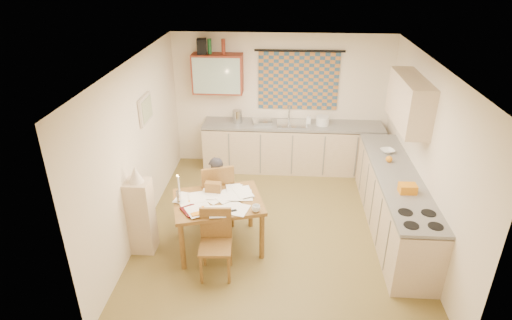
# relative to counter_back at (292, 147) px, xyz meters

# --- Properties ---
(floor) EXTENTS (4.00, 4.50, 0.02)m
(floor) POSITION_rel_counter_back_xyz_m (-0.23, -1.95, -0.46)
(floor) COLOR brown
(floor) RESTS_ON ground
(ceiling) EXTENTS (4.00, 4.50, 0.02)m
(ceiling) POSITION_rel_counter_back_xyz_m (-0.23, -1.95, 2.06)
(ceiling) COLOR white
(ceiling) RESTS_ON floor
(wall_back) EXTENTS (4.00, 0.02, 2.50)m
(wall_back) POSITION_rel_counter_back_xyz_m (-0.23, 0.31, 0.80)
(wall_back) COLOR #F7E7C9
(wall_back) RESTS_ON floor
(wall_front) EXTENTS (4.00, 0.02, 2.50)m
(wall_front) POSITION_rel_counter_back_xyz_m (-0.23, -4.21, 0.80)
(wall_front) COLOR #F7E7C9
(wall_front) RESTS_ON floor
(wall_left) EXTENTS (0.02, 4.50, 2.50)m
(wall_left) POSITION_rel_counter_back_xyz_m (-2.24, -1.95, 0.80)
(wall_left) COLOR #F7E7C9
(wall_left) RESTS_ON floor
(wall_right) EXTENTS (0.02, 4.50, 2.50)m
(wall_right) POSITION_rel_counter_back_xyz_m (1.78, -1.95, 0.80)
(wall_right) COLOR #F7E7C9
(wall_right) RESTS_ON floor
(window_blind) EXTENTS (1.45, 0.03, 1.05)m
(window_blind) POSITION_rel_counter_back_xyz_m (0.07, 0.27, 1.20)
(window_blind) COLOR #2B4D6A
(window_blind) RESTS_ON wall_back
(curtain_rod) EXTENTS (1.60, 0.04, 0.04)m
(curtain_rod) POSITION_rel_counter_back_xyz_m (0.07, 0.25, 1.75)
(curtain_rod) COLOR black
(curtain_rod) RESTS_ON wall_back
(wall_cabinet) EXTENTS (0.90, 0.34, 0.70)m
(wall_cabinet) POSITION_rel_counter_back_xyz_m (-1.38, 0.13, 1.35)
(wall_cabinet) COLOR maroon
(wall_cabinet) RESTS_ON wall_back
(wall_cabinet_glass) EXTENTS (0.84, 0.02, 0.64)m
(wall_cabinet_glass) POSITION_rel_counter_back_xyz_m (-1.38, -0.04, 1.35)
(wall_cabinet_glass) COLOR #99B2A5
(wall_cabinet_glass) RESTS_ON wall_back
(upper_cabinet_right) EXTENTS (0.34, 1.30, 0.70)m
(upper_cabinet_right) POSITION_rel_counter_back_xyz_m (1.60, -1.40, 1.40)
(upper_cabinet_right) COLOR tan
(upper_cabinet_right) RESTS_ON wall_right
(framed_print) EXTENTS (0.04, 0.50, 0.40)m
(framed_print) POSITION_rel_counter_back_xyz_m (-2.20, -1.55, 1.25)
(framed_print) COLOR beige
(framed_print) RESTS_ON wall_left
(print_canvas) EXTENTS (0.01, 0.42, 0.32)m
(print_canvas) POSITION_rel_counter_back_xyz_m (-2.17, -1.55, 1.25)
(print_canvas) COLOR beige
(print_canvas) RESTS_ON wall_left
(counter_back) EXTENTS (3.30, 0.62, 0.92)m
(counter_back) POSITION_rel_counter_back_xyz_m (0.00, 0.00, 0.00)
(counter_back) COLOR tan
(counter_back) RESTS_ON floor
(counter_right) EXTENTS (0.62, 2.95, 0.92)m
(counter_right) POSITION_rel_counter_back_xyz_m (1.47, -1.86, -0.00)
(counter_right) COLOR tan
(counter_right) RESTS_ON floor
(stove) EXTENTS (0.59, 0.59, 0.92)m
(stove) POSITION_rel_counter_back_xyz_m (1.47, -3.00, 0.01)
(stove) COLOR white
(stove) RESTS_ON floor
(sink) EXTENTS (0.56, 0.47, 0.10)m
(sink) POSITION_rel_counter_back_xyz_m (-0.02, 0.00, 0.43)
(sink) COLOR silver
(sink) RESTS_ON counter_back
(tap) EXTENTS (0.03, 0.03, 0.28)m
(tap) POSITION_rel_counter_back_xyz_m (-0.07, 0.18, 0.61)
(tap) COLOR silver
(tap) RESTS_ON counter_back
(dish_rack) EXTENTS (0.40, 0.36, 0.06)m
(dish_rack) POSITION_rel_counter_back_xyz_m (-0.56, -0.00, 0.50)
(dish_rack) COLOR silver
(dish_rack) RESTS_ON counter_back
(kettle) EXTENTS (0.24, 0.24, 0.24)m
(kettle) POSITION_rel_counter_back_xyz_m (-1.02, -0.00, 0.59)
(kettle) COLOR silver
(kettle) RESTS_ON counter_back
(mixing_bowl) EXTENTS (0.29, 0.29, 0.16)m
(mixing_bowl) POSITION_rel_counter_back_xyz_m (0.54, 0.00, 0.55)
(mixing_bowl) COLOR white
(mixing_bowl) RESTS_ON counter_back
(soap_bottle) EXTENTS (0.09, 0.09, 0.18)m
(soap_bottle) POSITION_rel_counter_back_xyz_m (0.29, 0.05, 0.56)
(soap_bottle) COLOR white
(soap_bottle) RESTS_ON counter_back
(bowl) EXTENTS (0.33, 0.33, 0.05)m
(bowl) POSITION_rel_counter_back_xyz_m (1.47, -1.13, 0.49)
(bowl) COLOR white
(bowl) RESTS_ON counter_right
(orange_bag) EXTENTS (0.23, 0.17, 0.12)m
(orange_bag) POSITION_rel_counter_back_xyz_m (1.47, -2.38, 0.53)
(orange_bag) COLOR orange
(orange_bag) RESTS_ON counter_right
(fruit_orange) EXTENTS (0.10, 0.10, 0.10)m
(fruit_orange) POSITION_rel_counter_back_xyz_m (1.42, -1.48, 0.52)
(fruit_orange) COLOR orange
(fruit_orange) RESTS_ON counter_right
(speaker) EXTENTS (0.18, 0.22, 0.26)m
(speaker) POSITION_rel_counter_back_xyz_m (-1.64, 0.13, 1.83)
(speaker) COLOR black
(speaker) RESTS_ON wall_cabinet
(bottle_green) EXTENTS (0.07, 0.07, 0.26)m
(bottle_green) POSITION_rel_counter_back_xyz_m (-1.50, 0.13, 1.83)
(bottle_green) COLOR #195926
(bottle_green) RESTS_ON wall_cabinet
(bottle_brown) EXTENTS (0.09, 0.09, 0.26)m
(bottle_brown) POSITION_rel_counter_back_xyz_m (-1.26, 0.13, 1.83)
(bottle_brown) COLOR maroon
(bottle_brown) RESTS_ON wall_cabinet
(dining_table) EXTENTS (1.37, 1.18, 0.75)m
(dining_table) POSITION_rel_counter_back_xyz_m (-1.03, -2.47, -0.07)
(dining_table) COLOR brown
(dining_table) RESTS_ON floor
(chair_far) EXTENTS (0.59, 0.59, 1.04)m
(chair_far) POSITION_rel_counter_back_xyz_m (-1.15, -1.88, -0.13)
(chair_far) COLOR brown
(chair_far) RESTS_ON floor
(chair_near) EXTENTS (0.43, 0.43, 0.89)m
(chair_near) POSITION_rel_counter_back_xyz_m (-0.99, -3.04, -0.18)
(chair_near) COLOR brown
(chair_near) RESTS_ON floor
(person) EXTENTS (0.62, 0.59, 1.14)m
(person) POSITION_rel_counter_back_xyz_m (-1.14, -1.95, 0.12)
(person) COLOR black
(person) RESTS_ON floor
(shelf_stand) EXTENTS (0.32, 0.30, 1.08)m
(shelf_stand) POSITION_rel_counter_back_xyz_m (-2.07, -2.61, 0.09)
(shelf_stand) COLOR tan
(shelf_stand) RESTS_ON floor
(lampshade) EXTENTS (0.20, 0.20, 0.22)m
(lampshade) POSITION_rel_counter_back_xyz_m (-2.07, -2.61, 0.74)
(lampshade) COLOR beige
(lampshade) RESTS_ON shelf_stand
(letter_rack) EXTENTS (0.23, 0.11, 0.16)m
(letter_rack) POSITION_rel_counter_back_xyz_m (-1.12, -2.26, 0.38)
(letter_rack) COLOR brown
(letter_rack) RESTS_ON dining_table
(mug) EXTENTS (0.21, 0.21, 0.09)m
(mug) POSITION_rel_counter_back_xyz_m (-0.50, -2.70, 0.34)
(mug) COLOR white
(mug) RESTS_ON dining_table
(magazine) EXTENTS (0.46, 0.46, 0.03)m
(magazine) POSITION_rel_counter_back_xyz_m (-1.42, -2.83, 0.31)
(magazine) COLOR maroon
(magazine) RESTS_ON dining_table
(book) EXTENTS (0.34, 0.37, 0.02)m
(book) POSITION_rel_counter_back_xyz_m (-1.38, -2.65, 0.31)
(book) COLOR orange
(book) RESTS_ON dining_table
(orange_box) EXTENTS (0.14, 0.13, 0.04)m
(orange_box) POSITION_rel_counter_back_xyz_m (-1.25, -2.86, 0.32)
(orange_box) COLOR orange
(orange_box) RESTS_ON dining_table
(eyeglasses) EXTENTS (0.14, 0.09, 0.02)m
(eyeglasses) POSITION_rel_counter_back_xyz_m (-0.81, -2.73, 0.31)
(eyeglasses) COLOR black
(eyeglasses) RESTS_ON dining_table
(candle_holder) EXTENTS (0.08, 0.08, 0.18)m
(candle_holder) POSITION_rel_counter_back_xyz_m (-1.54, -2.56, 0.39)
(candle_holder) COLOR silver
(candle_holder) RESTS_ON dining_table
(candle) EXTENTS (0.03, 0.03, 0.22)m
(candle) POSITION_rel_counter_back_xyz_m (-1.52, -2.56, 0.59)
(candle) COLOR white
(candle) RESTS_ON dining_table
(candle_flame) EXTENTS (0.02, 0.02, 0.02)m
(candle_flame) POSITION_rel_counter_back_xyz_m (-1.53, -2.56, 0.71)
(candle_flame) COLOR #FFCC66
(candle_flame) RESTS_ON dining_table
(papers) EXTENTS (1.09, 0.96, 0.03)m
(papers) POSITION_rel_counter_back_xyz_m (-0.99, -2.45, 0.31)
(papers) COLOR white
(papers) RESTS_ON dining_table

